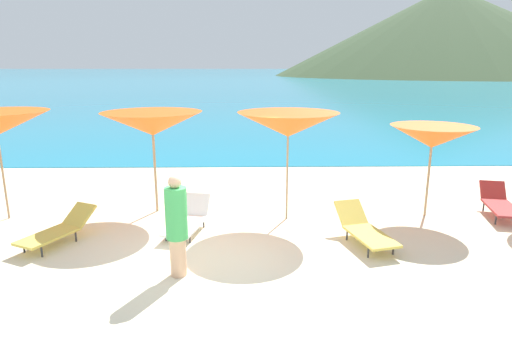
# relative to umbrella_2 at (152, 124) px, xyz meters

# --- Properties ---
(ground_plane) EXTENTS (50.00, 100.00, 0.30)m
(ground_plane) POSITION_rel_umbrella_2_xyz_m (1.51, 7.31, -2.23)
(ground_plane) COLOR beige
(ocean_water) EXTENTS (650.00, 440.00, 0.02)m
(ocean_water) POSITION_rel_umbrella_2_xyz_m (1.51, 224.46, -2.07)
(ocean_water) COLOR teal
(ocean_water) RESTS_ON ground_plane
(headland_hill) EXTENTS (113.41, 113.41, 28.51)m
(headland_hill) POSITION_rel_umbrella_2_xyz_m (68.09, 137.96, 12.17)
(headland_hill) COLOR #384C2D
(headland_hill) RESTS_ON ground_plane
(umbrella_2) EXTENTS (2.35, 2.35, 2.35)m
(umbrella_2) POSITION_rel_umbrella_2_xyz_m (0.00, 0.00, 0.00)
(umbrella_2) COLOR #9E7F59
(umbrella_2) RESTS_ON ground_plane
(umbrella_3) EXTENTS (2.26, 2.26, 2.40)m
(umbrella_3) POSITION_rel_umbrella_2_xyz_m (3.03, -0.58, 0.05)
(umbrella_3) COLOR #9E7F59
(umbrella_3) RESTS_ON ground_plane
(umbrella_4) EXTENTS (1.92, 1.92, 2.07)m
(umbrella_4) POSITION_rel_umbrella_2_xyz_m (6.25, -0.40, -0.26)
(umbrella_4) COLOR #9E7F59
(umbrella_4) RESTS_ON ground_plane
(lounge_chair_0) EXTENTS (0.89, 1.60, 0.63)m
(lounge_chair_0) POSITION_rel_umbrella_2_xyz_m (0.91, -1.28, -1.84)
(lounge_chair_0) COLOR white
(lounge_chair_0) RESTS_ON ground_plane
(lounge_chair_1) EXTENTS (1.18, 1.66, 0.59)m
(lounge_chair_1) POSITION_rel_umbrella_2_xyz_m (-1.52, -1.85, -1.80)
(lounge_chair_1) COLOR #D8BF4C
(lounge_chair_1) RESTS_ON ground_plane
(lounge_chair_2) EXTENTS (0.92, 1.68, 0.65)m
(lounge_chair_2) POSITION_rel_umbrella_2_xyz_m (7.93, -0.49, -1.79)
(lounge_chair_2) COLOR #A53333
(lounge_chair_2) RESTS_ON ground_plane
(lounge_chair_4) EXTENTS (0.97, 1.74, 0.64)m
(lounge_chair_4) POSITION_rel_umbrella_2_xyz_m (4.41, -1.95, -1.79)
(lounge_chair_4) COLOR #D8BF4C
(lounge_chair_4) RESTS_ON ground_plane
(beachgoer_2) EXTENTS (0.35, 0.35, 1.70)m
(beachgoer_2) POSITION_rel_umbrella_2_xyz_m (1.01, -3.22, -1.19)
(beachgoer_2) COLOR #DBAA84
(beachgoer_2) RESTS_ON ground_plane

